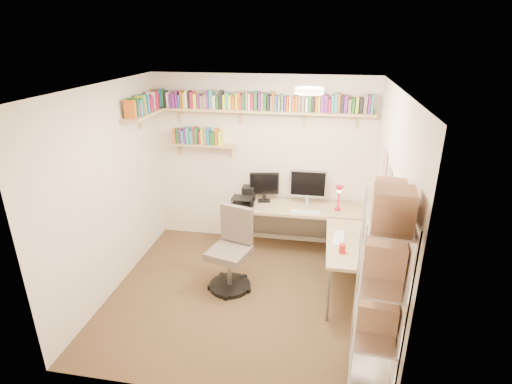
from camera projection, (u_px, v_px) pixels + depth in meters
ground at (242, 294)px, 4.94m from camera, size 3.20×3.20×0.00m
room_shell at (240, 177)px, 4.37m from camera, size 3.24×3.04×2.52m
wall_shelves at (229, 110)px, 5.44m from camera, size 3.12×1.09×0.80m
corner_desk at (305, 215)px, 5.43m from camera, size 1.90×1.81×1.23m
office_chair at (232, 255)px, 4.97m from camera, size 0.57×0.58×1.05m
wire_rack at (384, 260)px, 3.23m from camera, size 0.44×0.80×1.99m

